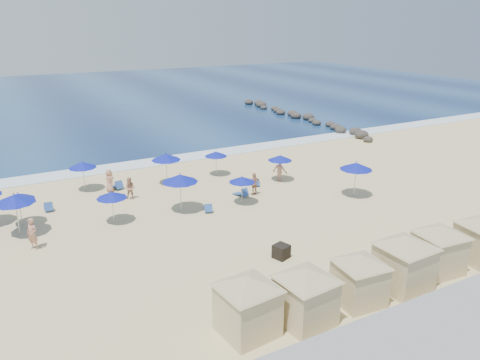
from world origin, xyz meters
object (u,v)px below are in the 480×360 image
object	(u,v)px
cabana_0	(247,298)
umbrella_0	(14,199)
beachgoer_0	(32,234)
beachgoer_2	(254,184)
umbrella_5	(180,178)
cabana_3	(405,255)
umbrella_1	(18,197)
beachgoer_3	(280,169)
rock_jetty	(300,117)
umbrella_10	(356,166)
umbrella_7	(242,179)
beachgoer_1	(130,188)
umbrella_8	(216,154)
cabana_1	(306,289)
umbrella_3	(82,165)
umbrella_6	(166,157)
beachgoer_4	(110,181)
cabana_2	(360,272)
trash_bin	(281,251)
umbrella_9	(280,158)
umbrella_4	(112,195)
cabana_4	(440,243)

from	to	relation	value
cabana_0	umbrella_0	size ratio (longest dim) A/B	1.69
beachgoer_0	beachgoer_2	world-z (taller)	beachgoer_0
umbrella_5	cabana_3	bearing A→B (deg)	-67.43
umbrella_1	beachgoer_3	bearing A→B (deg)	-1.33
rock_jetty	umbrella_10	xyz separation A→B (m)	(-12.68, -24.37, 1.92)
umbrella_7	beachgoer_1	bearing A→B (deg)	145.10
umbrella_0	umbrella_8	world-z (taller)	umbrella_0
cabana_1	umbrella_5	distance (m)	13.68
umbrella_3	umbrella_10	bearing A→B (deg)	-32.13
rock_jetty	umbrella_6	world-z (taller)	umbrella_6
umbrella_8	beachgoer_4	bearing A→B (deg)	178.10
cabana_0	umbrella_3	world-z (taller)	cabana_0
cabana_1	cabana_2	world-z (taller)	cabana_1
beachgoer_0	beachgoer_2	xyz separation A→B (m)	(14.95, 1.50, -0.08)
trash_bin	beachgoer_4	world-z (taller)	beachgoer_4
umbrella_1	umbrella_6	bearing A→B (deg)	15.54
cabana_0	umbrella_9	xyz separation A→B (m)	(11.48, 15.23, 0.26)
cabana_1	beachgoer_0	world-z (taller)	cabana_1
beachgoer_4	umbrella_5	bearing A→B (deg)	-174.71
umbrella_3	umbrella_7	size ratio (longest dim) A/B	1.12
rock_jetty	beachgoer_0	distance (m)	40.38
beachgoer_4	umbrella_9	bearing A→B (deg)	-130.26
trash_bin	umbrella_9	distance (m)	12.72
cabana_2	umbrella_5	distance (m)	13.96
cabana_0	umbrella_0	xyz separation A→B (m)	(-7.32, 14.25, 0.68)
cabana_0	umbrella_8	bearing A→B (deg)	67.73
umbrella_9	umbrella_7	bearing A→B (deg)	-149.98
umbrella_0	umbrella_4	xyz separation A→B (m)	(5.31, -0.85, -0.45)
umbrella_9	umbrella_10	distance (m)	6.14
umbrella_8	umbrella_10	xyz separation A→B (m)	(6.55, -9.09, 0.48)
umbrella_3	beachgoer_2	distance (m)	12.64
umbrella_6	umbrella_7	distance (m)	7.00
cabana_3	umbrella_7	world-z (taller)	cabana_3
umbrella_5	beachgoer_3	bearing A→B (deg)	13.28
cabana_2	umbrella_10	bearing A→B (deg)	49.17
cabana_0	umbrella_4	bearing A→B (deg)	98.53
umbrella_1	umbrella_3	world-z (taller)	umbrella_3
cabana_1	umbrella_3	xyz separation A→B (m)	(-4.86, 20.82, 0.39)
umbrella_10	umbrella_1	bearing A→B (deg)	164.49
umbrella_7	umbrella_10	bearing A→B (deg)	-18.54
umbrella_6	umbrella_10	distance (m)	14.01
umbrella_3	umbrella_9	world-z (taller)	umbrella_3
rock_jetty	umbrella_3	world-z (taller)	umbrella_3
trash_bin	cabana_4	size ratio (longest dim) A/B	0.17
umbrella_10	beachgoer_1	bearing A→B (deg)	153.42
umbrella_10	umbrella_3	bearing A→B (deg)	147.87
umbrella_8	beachgoer_0	world-z (taller)	umbrella_8
cabana_0	umbrella_4	world-z (taller)	cabana_0
beachgoer_0	umbrella_7	bearing A→B (deg)	50.96
beachgoer_0	beachgoer_1	distance (m)	8.43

